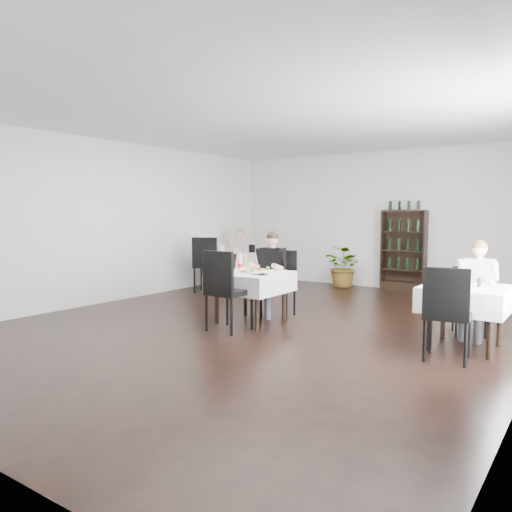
{
  "coord_description": "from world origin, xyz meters",
  "views": [
    {
      "loc": [
        4.03,
        -6.09,
        1.67
      ],
      "look_at": [
        -0.34,
        0.2,
        1.0
      ],
      "focal_mm": 35.0,
      "sensor_mm": 36.0,
      "label": 1
    }
  ],
  "objects": [
    {
      "name": "main_chair_near",
      "position": [
        -0.25,
        -0.69,
        0.65
      ],
      "size": [
        0.54,
        0.54,
        1.14
      ],
      "color": "black",
      "rests_on": "ground"
    },
    {
      "name": "plate_far",
      "position": [
        -0.23,
        0.24,
        0.79
      ],
      "size": [
        0.3,
        0.3,
        0.07
      ],
      "color": "white",
      "rests_on": "main_table"
    },
    {
      "name": "right_chair_far",
      "position": [
        2.57,
        1.13,
        0.52
      ],
      "size": [
        0.53,
        0.54,
        0.92
      ],
      "color": "black",
      "rests_on": "ground"
    },
    {
      "name": "diner_main",
      "position": [
        -0.32,
        0.58,
        0.79
      ],
      "size": [
        0.53,
        0.54,
        1.36
      ],
      "color": "#43444B",
      "rests_on": "ground"
    },
    {
      "name": "left_table",
      "position": [
        -2.7,
        2.5,
        0.62
      ],
      "size": [
        0.98,
        0.98,
        0.77
      ],
      "color": "black",
      "rests_on": "ground"
    },
    {
      "name": "left_chair_near",
      "position": [
        -2.69,
        1.79,
        0.66
      ],
      "size": [
        0.69,
        0.7,
        1.16
      ],
      "color": "black",
      "rests_on": "ground"
    },
    {
      "name": "diner_left_near",
      "position": [
        -2.65,
        1.98,
        0.71
      ],
      "size": [
        0.52,
        0.55,
        1.23
      ],
      "color": "#43444B",
      "rests_on": "ground"
    },
    {
      "name": "diner_right_far",
      "position": [
        2.71,
        0.9,
        0.76
      ],
      "size": [
        0.51,
        0.51,
        1.31
      ],
      "color": "#43444B",
      "rests_on": "ground"
    },
    {
      "name": "room_shell",
      "position": [
        0.0,
        0.0,
        1.5
      ],
      "size": [
        9.0,
        9.0,
        9.0
      ],
      "color": "black",
      "rests_on": "ground"
    },
    {
      "name": "napkin_cutlery",
      "position": [
        0.0,
        -0.18,
        0.78
      ],
      "size": [
        0.2,
        0.22,
        0.02
      ],
      "color": "black",
      "rests_on": "main_table"
    },
    {
      "name": "coke_bottle",
      "position": [
        -0.48,
        -0.03,
        0.88
      ],
      "size": [
        0.07,
        0.07,
        0.28
      ],
      "color": "silver",
      "rests_on": "main_table"
    },
    {
      "name": "potted_tree",
      "position": [
        -0.67,
        4.14,
        0.47
      ],
      "size": [
        1.02,
        0.94,
        0.93
      ],
      "primitive_type": "imported",
      "rotation": [
        0.0,
        0.0,
        -0.3
      ],
      "color": "#225A1F",
      "rests_on": "ground"
    },
    {
      "name": "diner_left_far",
      "position": [
        -2.8,
        3.0,
        0.77
      ],
      "size": [
        0.54,
        0.57,
        1.33
      ],
      "color": "#43444B",
      "rests_on": "ground"
    },
    {
      "name": "right_table",
      "position": [
        2.7,
        0.3,
        0.62
      ],
      "size": [
        0.98,
        0.98,
        0.77
      ],
      "color": "black",
      "rests_on": "ground"
    },
    {
      "name": "pilsner_lager",
      "position": [
        -0.46,
        0.09,
        0.89
      ],
      "size": [
        0.07,
        0.07,
        0.28
      ],
      "color": "gold",
      "rests_on": "main_table"
    },
    {
      "name": "right_chair_near",
      "position": [
        2.66,
        -0.4,
        0.61
      ],
      "size": [
        0.54,
        0.55,
        1.07
      ],
      "color": "black",
      "rests_on": "ground"
    },
    {
      "name": "wine_shelf",
      "position": [
        0.6,
        4.31,
        0.85
      ],
      "size": [
        0.9,
        0.28,
        1.75
      ],
      "color": "black",
      "rests_on": "ground"
    },
    {
      "name": "main_chair_far",
      "position": [
        -0.2,
        0.67,
        0.6
      ],
      "size": [
        0.58,
        0.58,
        1.05
      ],
      "color": "black",
      "rests_on": "ground"
    },
    {
      "name": "left_chair_far",
      "position": [
        -2.7,
        3.12,
        0.53
      ],
      "size": [
        0.46,
        0.47,
        0.93
      ],
      "color": "black",
      "rests_on": "ground"
    },
    {
      "name": "plate_near",
      "position": [
        -0.25,
        -0.15,
        0.79
      ],
      "size": [
        0.3,
        0.3,
        0.08
      ],
      "color": "white",
      "rests_on": "main_table"
    },
    {
      "name": "main_table",
      "position": [
        -0.3,
        0.0,
        0.62
      ],
      "size": [
        1.03,
        1.03,
        0.77
      ],
      "color": "black",
      "rests_on": "ground"
    },
    {
      "name": "pilsner_dark",
      "position": [
        -0.54,
        -0.09,
        0.91
      ],
      "size": [
        0.08,
        0.08,
        0.34
      ],
      "color": "black",
      "rests_on": "main_table"
    },
    {
      "name": "pepper_mill",
      "position": [
        2.84,
        0.35,
        0.82
      ],
      "size": [
        0.06,
        0.06,
        0.11
      ],
      "primitive_type": "cylinder",
      "rotation": [
        0.0,
        0.0,
        -0.39
      ],
      "color": "black",
      "rests_on": "right_table"
    }
  ]
}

